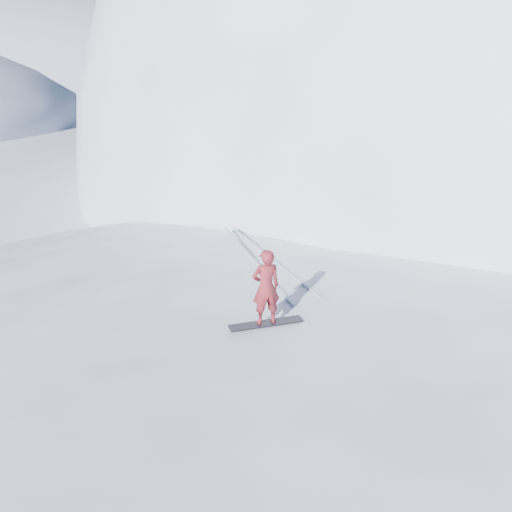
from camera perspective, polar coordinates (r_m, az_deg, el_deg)
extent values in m
plane|color=white|center=(11.78, 12.66, -20.86)|extent=(400.00, 400.00, 0.00)
ellipsoid|color=white|center=(14.31, 11.60, -12.59)|extent=(36.00, 28.00, 4.80)
ellipsoid|color=white|center=(32.26, 15.05, 5.66)|extent=(28.00, 24.00, 18.00)
ellipsoid|color=white|center=(16.08, -2.58, -8.27)|extent=(7.00, 6.30, 1.00)
cube|color=black|center=(11.55, 0.97, -6.75)|extent=(1.54, 0.45, 0.03)
imported|color=maroon|center=(11.22, 0.99, -3.13)|extent=(0.61, 0.43, 1.56)
cube|color=silver|center=(14.99, -0.30, -0.27)|extent=(0.70, 5.97, 0.04)
cube|color=silver|center=(15.08, 1.48, -0.14)|extent=(1.22, 5.90, 0.04)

